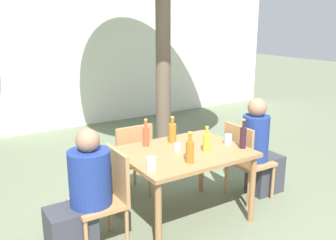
# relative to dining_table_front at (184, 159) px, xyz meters

# --- Properties ---
(ground_plane) EXTENTS (30.00, 30.00, 0.00)m
(ground_plane) POSITION_rel_dining_table_front_xyz_m (0.00, 0.00, -0.67)
(ground_plane) COLOR #667056
(cafe_building_wall) EXTENTS (10.00, 0.08, 2.80)m
(cafe_building_wall) POSITION_rel_dining_table_front_xyz_m (0.00, 4.05, 0.73)
(cafe_building_wall) COLOR white
(cafe_building_wall) RESTS_ON ground_plane
(dining_table_front) EXTENTS (1.23, 0.97, 0.76)m
(dining_table_front) POSITION_rel_dining_table_front_xyz_m (0.00, 0.00, 0.00)
(dining_table_front) COLOR #996B42
(dining_table_front) RESTS_ON ground_plane
(patio_chair_0) EXTENTS (0.44, 0.44, 0.90)m
(patio_chair_0) POSITION_rel_dining_table_front_xyz_m (-0.85, 0.00, -0.16)
(patio_chair_0) COLOR #A87A4C
(patio_chair_0) RESTS_ON ground_plane
(patio_chair_1) EXTENTS (0.44, 0.44, 0.90)m
(patio_chair_1) POSITION_rel_dining_table_front_xyz_m (0.85, 0.00, -0.16)
(patio_chair_1) COLOR #A87A4C
(patio_chair_1) RESTS_ON ground_plane
(patio_chair_2) EXTENTS (0.44, 0.44, 0.90)m
(patio_chair_2) POSITION_rel_dining_table_front_xyz_m (-0.25, 0.72, -0.16)
(patio_chair_2) COLOR #A87A4C
(patio_chair_2) RESTS_ON ground_plane
(person_seated_0) EXTENTS (0.58, 0.37, 1.14)m
(person_seated_0) POSITION_rel_dining_table_front_xyz_m (-1.08, -0.00, -0.16)
(person_seated_0) COLOR #383842
(person_seated_0) RESTS_ON ground_plane
(person_seated_1) EXTENTS (0.55, 0.31, 1.18)m
(person_seated_1) POSITION_rel_dining_table_front_xyz_m (1.09, -0.00, -0.14)
(person_seated_1) COLOR #383842
(person_seated_1) RESTS_ON ground_plane
(wine_bottle_0) EXTENTS (0.07, 0.07, 0.31)m
(wine_bottle_0) POSITION_rel_dining_table_front_xyz_m (0.55, -0.26, 0.21)
(wine_bottle_0) COLOR #331923
(wine_bottle_0) RESTS_ON dining_table_front
(soda_bottle_1) EXTENTS (0.07, 0.07, 0.29)m
(soda_bottle_1) POSITION_rel_dining_table_front_xyz_m (-0.25, 0.33, 0.20)
(soda_bottle_1) COLOR #DB4C2D
(soda_bottle_1) RESTS_ON dining_table_front
(oil_cruet_2) EXTENTS (0.07, 0.07, 0.26)m
(oil_cruet_2) POSITION_rel_dining_table_front_xyz_m (0.17, -0.15, 0.19)
(oil_cruet_2) COLOR gold
(oil_cruet_2) RESTS_ON dining_table_front
(amber_bottle_3) EXTENTS (0.08, 0.08, 0.28)m
(amber_bottle_3) POSITION_rel_dining_table_front_xyz_m (0.05, 0.29, 0.20)
(amber_bottle_3) COLOR #9E661E
(amber_bottle_3) RESTS_ON dining_table_front
(amber_bottle_4) EXTENTS (0.08, 0.08, 0.29)m
(amber_bottle_4) POSITION_rel_dining_table_front_xyz_m (-0.14, -0.29, 0.20)
(amber_bottle_4) COLOR #9E661E
(amber_bottle_4) RESTS_ON dining_table_front
(drinking_glass_0) EXTENTS (0.08, 0.08, 0.11)m
(drinking_glass_0) POSITION_rel_dining_table_front_xyz_m (0.50, -0.09, 0.14)
(drinking_glass_0) COLOR silver
(drinking_glass_0) RESTS_ON dining_table_front
(drinking_glass_1) EXTENTS (0.08, 0.08, 0.13)m
(drinking_glass_1) POSITION_rel_dining_table_front_xyz_m (-0.54, -0.28, 0.15)
(drinking_glass_1) COLOR silver
(drinking_glass_1) RESTS_ON dining_table_front
(drinking_glass_2) EXTENTS (0.07, 0.07, 0.08)m
(drinking_glass_2) POSITION_rel_dining_table_front_xyz_m (-0.06, 0.03, 0.13)
(drinking_glass_2) COLOR silver
(drinking_glass_2) RESTS_ON dining_table_front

